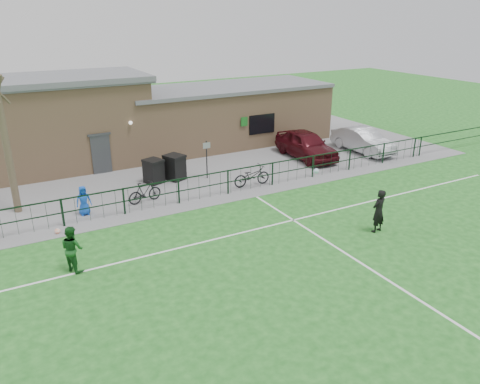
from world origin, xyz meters
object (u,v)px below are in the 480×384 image
sign_post (207,160)px  car_silver (363,140)px  bare_tree (6,145)px  bicycle_d (145,192)px  wheelie_bin_right (175,168)px  outfield_player (72,249)px  bicycle_e (252,176)px  car_maroon (306,144)px  ball_ground (58,231)px  spectator_child (84,201)px  wheelie_bin_left (154,172)px

sign_post → car_silver: 10.52m
bare_tree → bicycle_d: bare_tree is taller
wheelie_bin_right → outfield_player: bearing=-154.9°
sign_post → bicycle_e: size_ratio=1.04×
car_maroon → outfield_player: bearing=-152.6°
car_maroon → ball_ground: bearing=-163.7°
spectator_child → car_maroon: bearing=11.6°
car_silver → outfield_player: outfield_player is taller
car_silver → ball_ground: bearing=-171.1°
bicycle_d → outfield_player: (-3.98, -4.62, 0.29)m
bare_tree → spectator_child: bearing=-34.9°
wheelie_bin_left → car_maroon: (9.35, -0.16, 0.23)m
wheelie_bin_left → car_silver: size_ratio=0.26×
wheelie_bin_right → car_maroon: bearing=-23.2°
wheelie_bin_left → sign_post: bearing=-33.4°
bicycle_d → bicycle_e: bearing=-105.3°
spectator_child → outfield_player: outfield_player is taller
wheelie_bin_right → bicycle_e: wheelie_bin_right is taller
bare_tree → car_maroon: (15.77, 0.51, -2.18)m
car_maroon → spectator_child: size_ratio=3.67×
wheelie_bin_right → sign_post: size_ratio=0.61×
wheelie_bin_left → sign_post: size_ratio=0.57×
bicycle_d → outfield_player: outfield_player is taller
wheelie_bin_right → bicycle_e: bearing=-64.5°
wheelie_bin_left → car_maroon: 9.36m
wheelie_bin_right → ball_ground: wheelie_bin_right is taller
car_maroon → ball_ground: car_maroon is taller
bare_tree → sign_post: 9.29m
spectator_child → ball_ground: size_ratio=5.90×
wheelie_bin_right → ball_ground: size_ratio=5.61×
wheelie_bin_left → car_maroon: size_ratio=0.24×
outfield_player → bicycle_e: bearing=-93.6°
bare_tree → wheelie_bin_left: 6.89m
wheelie_bin_right → bicycle_d: wheelie_bin_right is taller
bicycle_d → car_maroon: bearing=-89.0°
sign_post → bicycle_d: (-3.89, -1.66, -0.51)m
bare_tree → spectator_child: bare_tree is taller
sign_post → car_silver: sign_post is taller
wheelie_bin_left → ball_ground: bearing=-164.2°
spectator_child → car_silver: bearing=7.3°
bare_tree → ball_ground: 4.38m
car_maroon → spectator_child: (-13.29, -2.25, -0.16)m
wheelie_bin_left → wheelie_bin_right: wheelie_bin_right is taller
bare_tree → outfield_player: 6.74m
bare_tree → wheelie_bin_left: bearing=6.0°
bare_tree → wheelie_bin_right: 7.92m
car_maroon → bicycle_e: (-5.23, -2.61, -0.30)m
car_maroon → bicycle_d: size_ratio=2.90×
wheelie_bin_right → bicycle_d: size_ratio=0.75×
car_maroon → car_silver: (3.82, -0.67, -0.08)m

